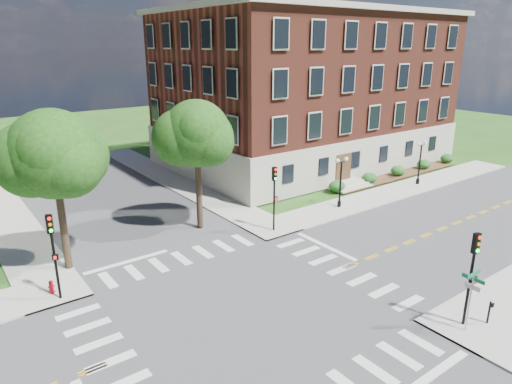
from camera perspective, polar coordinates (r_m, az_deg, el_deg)
ground at (r=24.63m, az=-1.25°, el=-14.27°), size 160.00×160.00×0.00m
road_ew at (r=24.63m, az=-1.25°, el=-14.26°), size 90.00×12.00×0.01m
road_ns at (r=24.63m, az=-1.25°, el=-14.26°), size 12.00×90.00×0.01m
sidewalk_ne at (r=44.39m, az=3.44°, el=0.80°), size 34.00×34.00×0.12m
crosswalk_east at (r=28.83m, az=10.66°, el=-9.48°), size 2.20×10.20×0.02m
stop_bar_east at (r=31.73m, az=8.68°, el=-6.72°), size 0.40×5.50×0.00m
main_building at (r=53.31m, az=6.23°, el=12.70°), size 30.60×22.40×16.50m
shrub_row at (r=49.68m, az=17.25°, el=1.81°), size 18.00×2.00×1.30m
tree_c at (r=28.25m, az=-24.01°, el=4.31°), size 5.15×5.15×9.71m
tree_d at (r=32.61m, az=-7.44°, el=7.21°), size 4.79×4.79×9.44m
traffic_signal_se at (r=23.90m, az=25.43°, el=-8.52°), size 0.35×0.40×4.80m
traffic_signal_ne at (r=32.65m, az=2.31°, el=0.20°), size 0.35×0.40×4.80m
traffic_signal_nw at (r=26.02m, az=-24.04°, el=-6.19°), size 0.38×0.46×4.80m
twin_lamp_west at (r=38.32m, az=10.53°, el=1.58°), size 1.36×0.36×4.23m
twin_lamp_east at (r=46.82m, az=19.82°, el=3.79°), size 1.36×0.36×4.23m
street_sign_pole at (r=23.83m, az=25.35°, el=-10.96°), size 1.10×1.10×3.10m
push_button_post at (r=25.56m, az=27.17°, el=-13.10°), size 0.14×0.21×1.20m
fire_hydrant at (r=27.89m, az=-24.20°, el=-10.79°), size 0.35×0.35×0.75m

